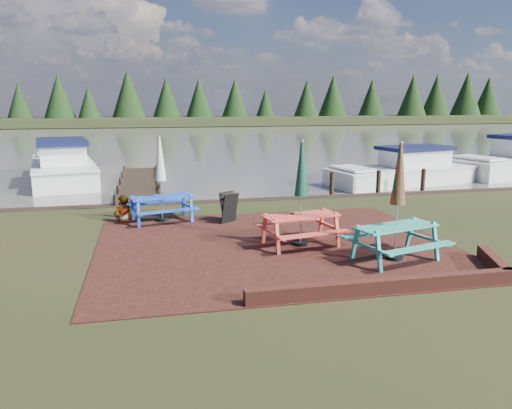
{
  "coord_description": "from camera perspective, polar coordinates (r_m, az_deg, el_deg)",
  "views": [
    {
      "loc": [
        -3.1,
        -10.99,
        3.7
      ],
      "look_at": [
        -0.39,
        1.52,
        1.0
      ],
      "focal_mm": 35.0,
      "sensor_mm": 36.0,
      "label": 1
    }
  ],
  "objects": [
    {
      "name": "water",
      "position": [
        48.23,
        -8.58,
        7.37
      ],
      "size": [
        120.0,
        60.0,
        0.02
      ],
      "primitive_type": "cube",
      "color": "#4D4B42",
      "rests_on": "ground"
    },
    {
      "name": "picnic_table_red",
      "position": [
        12.75,
        5.15,
        -0.62
      ],
      "size": [
        2.21,
        2.03,
        2.69
      ],
      "rotation": [
        0.0,
        0.0,
        0.17
      ],
      "color": "#DB4338",
      "rests_on": "ground"
    },
    {
      "name": "brick_wall",
      "position": [
        10.66,
        18.28,
        -8.17
      ],
      "size": [
        6.21,
        1.79,
        0.3
      ],
      "color": "#4C1E16",
      "rests_on": "ground"
    },
    {
      "name": "far_treeline",
      "position": [
        77.05,
        -10.13,
        11.41
      ],
      "size": [
        120.0,
        10.0,
        8.1
      ],
      "color": "black",
      "rests_on": "ground"
    },
    {
      "name": "paving",
      "position": [
        12.92,
        2.17,
        -4.69
      ],
      "size": [
        9.0,
        7.5,
        0.02
      ],
      "primitive_type": "cube",
      "color": "#381511",
      "rests_on": "ground"
    },
    {
      "name": "picnic_table_blue",
      "position": [
        15.54,
        -10.77,
        1.38
      ],
      "size": [
        2.22,
        2.06,
        2.61
      ],
      "rotation": [
        0.0,
        0.0,
        0.23
      ],
      "color": "blue",
      "rests_on": "ground"
    },
    {
      "name": "ground",
      "position": [
        12.0,
        3.36,
        -6.07
      ],
      "size": [
        120.0,
        120.0,
        0.0
      ],
      "primitive_type": "plane",
      "color": "black",
      "rests_on": "ground"
    },
    {
      "name": "chalkboard",
      "position": [
        15.23,
        -3.1,
        -0.32
      ],
      "size": [
        0.6,
        0.82,
        0.92
      ],
      "rotation": [
        0.0,
        0.0,
        0.59
      ],
      "color": "black",
      "rests_on": "ground"
    },
    {
      "name": "boat_near",
      "position": [
        24.34,
        16.42,
        3.57
      ],
      "size": [
        7.46,
        3.92,
        1.92
      ],
      "rotation": [
        0.0,
        0.0,
        1.79
      ],
      "color": "silver",
      "rests_on": "ground"
    },
    {
      "name": "picnic_table_teal",
      "position": [
        12.0,
        15.78,
        -1.74
      ],
      "size": [
        2.37,
        2.21,
        2.74
      ],
      "rotation": [
        0.0,
        0.0,
        0.26
      ],
      "color": "teal",
      "rests_on": "ground"
    },
    {
      "name": "boat_jetty",
      "position": [
        25.73,
        -21.19,
        3.92
      ],
      "size": [
        4.13,
        8.28,
        2.29
      ],
      "rotation": [
        0.0,
        0.0,
        0.19
      ],
      "color": "silver",
      "rests_on": "ground"
    },
    {
      "name": "person",
      "position": [
        15.77,
        -15.04,
        1.0
      ],
      "size": [
        0.71,
        0.59,
        1.65
      ],
      "primitive_type": "imported",
      "rotation": [
        0.0,
        0.0,
        3.53
      ],
      "color": "gray",
      "rests_on": "ground"
    },
    {
      "name": "jetty",
      "position": [
        22.56,
        -13.1,
        2.45
      ],
      "size": [
        1.76,
        9.08,
        1.0
      ],
      "color": "black",
      "rests_on": "ground"
    }
  ]
}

